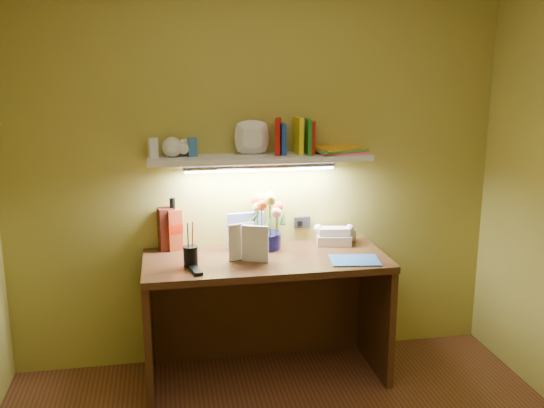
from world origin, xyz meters
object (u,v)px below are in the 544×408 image
Objects in this scene: flower_bouquet at (265,221)px; whisky_bottle at (173,224)px; telephone at (334,234)px; desk_clock at (350,235)px; desk at (266,318)px.

whisky_bottle is (-0.54, 0.07, -0.01)m from flower_bouquet.
telephone reaches higher than desk_clock.
telephone reaches higher than desk.
whisky_bottle is at bearing -173.05° from telephone.
flower_bouquet is 1.60× the size of telephone.
flower_bouquet is at bearing 178.72° from desk_clock.
desk is 0.66m from telephone.
whisky_bottle is at bearing 154.40° from desk.
whisky_bottle is (-1.09, 0.02, 0.12)m from desk_clock.
whisky_bottle is (-0.97, 0.06, 0.10)m from telephone.
desk is 19.38× the size of desk_clock.
desk is at bearing -147.29° from telephone.
desk_clock reaches higher than desk.
telephone is 0.65× the size of whisky_bottle.
desk is 4.42× the size of whisky_bottle.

